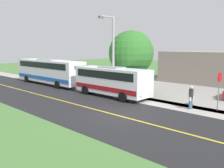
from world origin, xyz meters
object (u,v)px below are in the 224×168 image
object	(u,v)px
transit_bus_rear	(49,71)
tree_curbside	(131,53)
stop_sign	(219,85)
shuttle_bus_front	(112,80)
street_light_pole	(112,52)
pedestrian_with_bags	(191,97)

from	to	relation	value
transit_bus_rear	tree_curbside	xyz separation A→B (m)	(-2.88, 10.99, 2.32)
tree_curbside	stop_sign	bearing A→B (deg)	82.12
shuttle_bus_front	stop_sign	xyz separation A→B (m)	(-1.63, 9.37, 0.40)
stop_sign	tree_curbside	distance (m)	9.71
shuttle_bus_front	transit_bus_rear	world-z (taller)	transit_bus_rear
stop_sign	street_light_pole	size ratio (longest dim) A/B	0.38
shuttle_bus_front	stop_sign	world-z (taller)	stop_sign
pedestrian_with_bags	transit_bus_rear	bearing A→B (deg)	-88.14
transit_bus_rear	stop_sign	bearing A→B (deg)	94.45
shuttle_bus_front	stop_sign	size ratio (longest dim) A/B	2.81
street_light_pole	tree_curbside	size ratio (longest dim) A/B	1.19
transit_bus_rear	shuttle_bus_front	bearing A→B (deg)	89.78
pedestrian_with_bags	tree_curbside	bearing A→B (deg)	-106.39
pedestrian_with_bags	stop_sign	distance (m)	2.16
tree_curbside	pedestrian_with_bags	bearing A→B (deg)	73.61
shuttle_bus_front	street_light_pole	xyz separation A→B (m)	(-0.40, -0.26, 2.63)
stop_sign	tree_curbside	bearing A→B (deg)	-97.88
shuttle_bus_front	transit_bus_rear	bearing A→B (deg)	-90.22
street_light_pole	tree_curbside	xyz separation A→B (m)	(-2.53, 0.25, -0.14)
shuttle_bus_front	tree_curbside	distance (m)	3.84
pedestrian_with_bags	tree_curbside	distance (m)	8.63
shuttle_bus_front	tree_curbside	size ratio (longest dim) A/B	1.27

